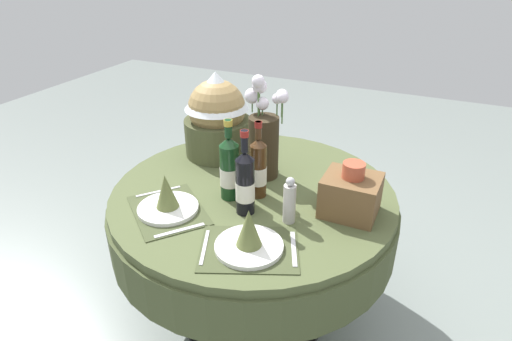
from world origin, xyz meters
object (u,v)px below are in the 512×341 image
dining_table (253,219)px  wine_bottle_rear (230,168)px  wine_bottle_left (245,183)px  gift_tub_back_left (217,113)px  woven_basket_side_right (351,194)px  wine_bottle_right (258,168)px  place_setting_left (167,201)px  flower_vase (264,137)px  place_setting_right (249,238)px  pepper_mill (289,202)px

dining_table → wine_bottle_rear: bearing=-125.1°
dining_table → wine_bottle_left: 0.33m
gift_tub_back_left → woven_basket_side_right: gift_tub_back_left is taller
gift_tub_back_left → woven_basket_side_right: 0.79m
wine_bottle_right → gift_tub_back_left: gift_tub_back_left is taller
dining_table → wine_bottle_rear: wine_bottle_rear is taller
dining_table → place_setting_left: size_ratio=2.89×
wine_bottle_left → woven_basket_side_right: 0.41m
wine_bottle_right → woven_basket_side_right: (0.38, 0.02, -0.04)m
flower_vase → dining_table: bearing=-84.0°
dining_table → gift_tub_back_left: size_ratio=2.97×
flower_vase → gift_tub_back_left: flower_vase is taller
place_setting_right → dining_table: bearing=113.1°
place_setting_left → gift_tub_back_left: 0.58m
wine_bottle_right → wine_bottle_rear: bearing=-148.8°
place_setting_left → wine_bottle_right: (0.27, 0.26, 0.08)m
place_setting_right → woven_basket_side_right: woven_basket_side_right is taller
wine_bottle_rear → gift_tub_back_left: 0.44m
woven_basket_side_right → flower_vase: bearing=161.1°
dining_table → flower_vase: bearing=96.0°
place_setting_left → flower_vase: flower_vase is taller
wine_bottle_left → wine_bottle_rear: size_ratio=1.01×
place_setting_right → wine_bottle_rear: 0.37m
wine_bottle_right → woven_basket_side_right: 0.38m
place_setting_left → wine_bottle_left: size_ratio=1.23×
place_setting_right → flower_vase: size_ratio=0.90×
wine_bottle_left → wine_bottle_rear: bearing=144.7°
gift_tub_back_left → wine_bottle_right: bearing=-39.5°
place_setting_left → flower_vase: size_ratio=0.92×
wine_bottle_right → flower_vase: bearing=106.9°
wine_bottle_left → wine_bottle_rear: 0.13m
wine_bottle_right → woven_basket_side_right: size_ratio=1.52×
place_setting_left → pepper_mill: size_ratio=2.25×
gift_tub_back_left → woven_basket_side_right: (0.73, -0.26, -0.13)m
wine_bottle_rear → place_setting_right: bearing=-51.9°
flower_vase → pepper_mill: bearing=-51.4°
wine_bottle_rear → pepper_mill: bearing=-12.9°
dining_table → place_setting_left: bearing=-129.5°
dining_table → flower_vase: size_ratio=2.67×
place_setting_right → wine_bottle_left: 0.25m
place_setting_left → wine_bottle_left: bearing=23.5°
wine_bottle_right → dining_table: bearing=142.5°
flower_vase → gift_tub_back_left: (-0.30, 0.12, 0.03)m
flower_vase → wine_bottle_left: (0.06, -0.31, -0.06)m
place_setting_right → wine_bottle_left: size_ratio=1.19×
wine_bottle_right → pepper_mill: bearing=-34.2°
flower_vase → woven_basket_side_right: flower_vase is taller
gift_tub_back_left → woven_basket_side_right: size_ratio=1.91×
place_setting_left → woven_basket_side_right: size_ratio=1.96×
wine_bottle_right → wine_bottle_left: bearing=-87.1°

